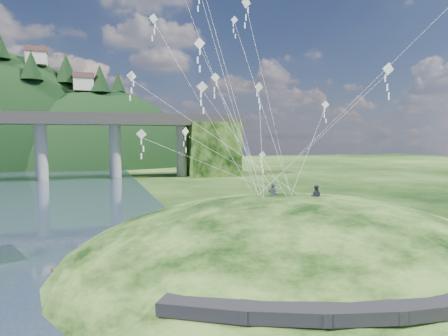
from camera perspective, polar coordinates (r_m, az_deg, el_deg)
name	(u,v)px	position (r m, az deg, el deg)	size (l,w,h in m)	color
ground	(195,284)	(26.95, -4.22, -16.20)	(320.00, 320.00, 0.00)	black
grass_hill	(290,282)	(31.95, 9.46, -15.75)	(36.00, 32.00, 13.00)	black
footpath	(399,295)	(21.36, 23.71, -16.26)	(22.29, 5.84, 0.83)	black
wooden_dock	(141,255)	(32.09, -11.83, -12.12)	(12.49, 6.88, 0.91)	#322214
kite_flyers	(301,184)	(31.39, 10.95, -2.31)	(3.69, 2.77, 1.82)	#252831
kite_swarm	(222,56)	(33.24, -0.31, 15.68)	(18.69, 17.63, 17.44)	white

